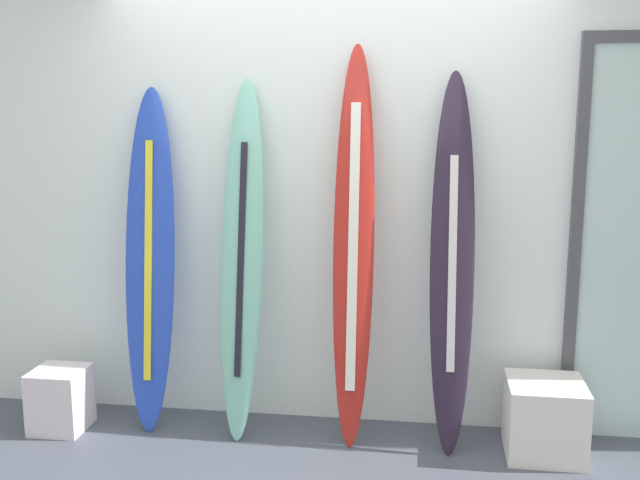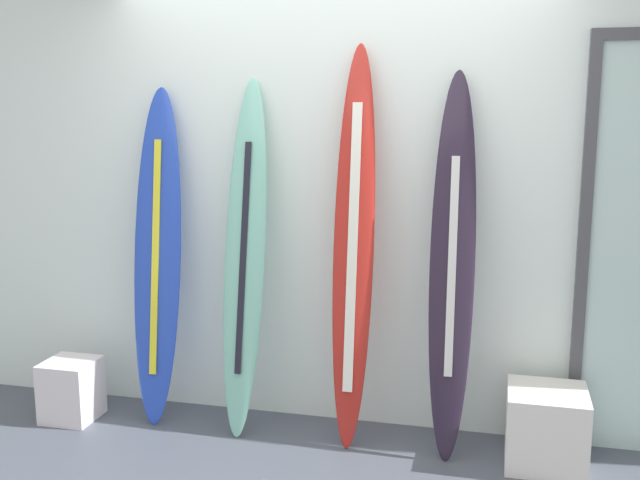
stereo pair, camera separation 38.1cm
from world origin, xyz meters
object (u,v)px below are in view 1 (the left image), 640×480
Objects in this scene: surfboard_cobalt at (150,263)px; display_block_left at (60,399)px; display_block_center at (545,418)px; surfboard_charcoal at (452,263)px; surfboard_crimson at (354,247)px; surfboard_seafoam at (242,262)px.

surfboard_cobalt is 5.45× the size of display_block_left.
display_block_left is 2.70m from display_block_center.
surfboard_charcoal is (1.68, -0.03, 0.05)m from surfboard_cobalt.
surfboard_crimson reaches higher than display_block_left.
surfboard_charcoal is 0.96m from display_block_center.
surfboard_seafoam is at bearing 179.74° from surfboard_crimson.
display_block_left is at bearing -174.93° from surfboard_crimson.
surfboard_crimson reaches higher than surfboard_seafoam.
surfboard_charcoal is (1.14, -0.01, 0.03)m from surfboard_seafoam.
display_block_center is at bearing -7.21° from surfboard_charcoal.
surfboard_charcoal is at bearing 3.57° from display_block_left.
surfboard_seafoam is 1.83m from display_block_center.
display_block_left is 0.88× the size of display_block_center.
surfboard_charcoal reaches higher than surfboard_seafoam.
surfboard_seafoam is at bearing -1.56° from surfboard_cobalt.
surfboard_cobalt is 0.96× the size of surfboard_charcoal.
surfboard_charcoal is at bearing -0.97° from surfboard_cobalt.
surfboard_cobalt is at bearing 179.03° from surfboard_charcoal.
surfboard_seafoam is at bearing 8.20° from display_block_left.
surfboard_cobalt is at bearing 177.58° from display_block_center.
surfboard_charcoal reaches higher than display_block_left.
surfboard_crimson is at bearing -0.26° from surfboard_seafoam.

